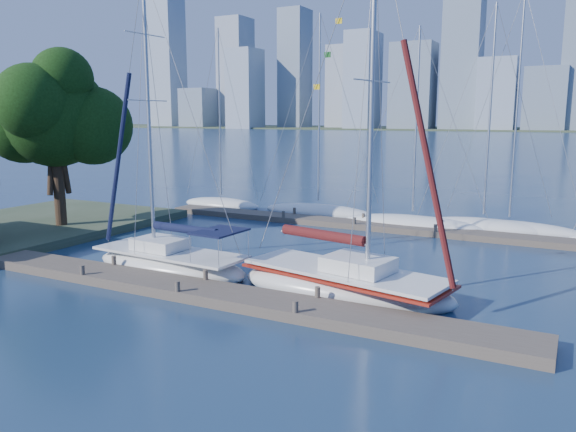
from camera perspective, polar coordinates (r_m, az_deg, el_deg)
The scene contains 12 objects.
ground at distance 22.64m, azimuth -9.68°, elevation -7.91°, with size 700.00×700.00×0.00m, color #182A4D.
near_dock at distance 22.58m, azimuth -9.69°, elevation -7.43°, with size 26.00×2.00×0.40m, color brown.
far_dock at distance 35.56m, azimuth 8.72°, elevation -1.01°, with size 30.00×1.80×0.36m, color brown.
far_shore at distance 337.42m, azimuth 25.50°, elevation 7.88°, with size 800.00×100.00×1.50m, color #38472D.
tree at distance 35.94m, azimuth -22.69°, elevation 9.71°, with size 8.27×7.53×10.77m.
sailboat_navy at distance 25.93m, azimuth -11.96°, elevation -3.12°, with size 8.13×3.09×13.68m.
sailboat_maroon at distance 22.13m, azimuth 5.81°, elevation -5.21°, with size 9.22×4.52×14.68m.
bg_boat_0 at distance 43.96m, azimuth -6.77°, elevation 1.26°, with size 6.65×2.25×13.76m.
bg_boat_1 at distance 40.06m, azimuth 3.10°, elevation 0.47°, with size 8.71×4.96×14.19m.
bg_boat_2 at distance 36.23m, azimuth 12.52°, elevation -0.80°, with size 9.00×2.46×12.65m.
bg_boat_3 at distance 36.38m, azimuth 19.20°, elevation -1.05°, with size 8.25×4.95×13.78m.
bg_boat_4 at distance 36.50m, azimuth 21.51°, elevation -1.18°, with size 8.71×4.86×14.41m.
Camera 1 is at (13.14, -17.09, 6.91)m, focal length 35.00 mm.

